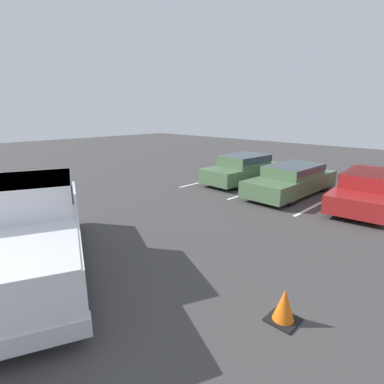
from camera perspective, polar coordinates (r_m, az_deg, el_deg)
The scene contains 9 objects.
stall_stripe_a at distance 15.20m, azimuth 5.04°, elevation 2.64°, with size 0.12×5.36×0.01m, color white.
stall_stripe_b at distance 13.68m, azimuth 13.76°, elevation 0.87°, with size 0.12×5.36×0.01m, color white.
stall_stripe_c at distance 12.56m, azimuth 24.31°, elevation -1.31°, with size 0.12×5.36×0.01m, color white.
pickup_truck at distance 6.95m, azimuth -29.35°, elevation -6.21°, with size 5.92×4.11×1.93m.
parked_sedan_a at distance 14.32m, azimuth 9.77°, elevation 4.52°, with size 1.88×4.33×1.30m.
parked_sedan_b at distance 12.74m, azimuth 18.54°, elevation 2.41°, with size 1.81×4.78×1.19m.
parked_sedan_c at distance 12.20m, azimuth 30.64°, elevation 0.69°, with size 2.24×4.89×1.25m.
traffic_cone at distance 5.29m, azimuth 17.13°, elevation -20.10°, with size 0.47×0.47×0.57m.
wheel_stop_curb at distance 16.94m, azimuth 18.20°, elevation 3.46°, with size 1.95×0.20×0.14m, color #B7B2A8.
Camera 1 is at (7.41, -0.71, 3.25)m, focal length 28.00 mm.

